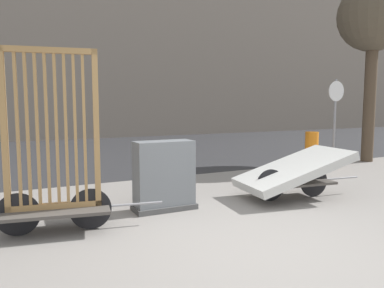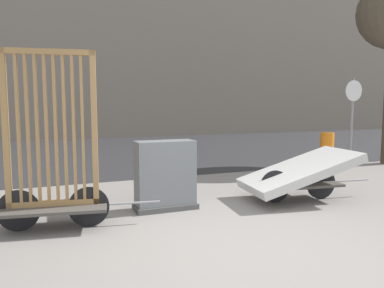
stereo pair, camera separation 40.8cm
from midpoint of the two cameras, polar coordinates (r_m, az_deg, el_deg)
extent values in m
plane|color=gray|center=(4.33, 6.39, -15.53)|extent=(60.00, 60.00, 0.00)
cube|color=#2D2D30|center=(12.82, -16.20, -1.24)|extent=(56.00, 9.94, 0.01)
cube|color=#4C4742|center=(5.08, -22.37, -9.33)|extent=(1.40, 0.87, 0.04)
cylinder|color=black|center=(5.05, -17.48, -9.45)|extent=(0.52, 0.12, 0.52)
cylinder|color=black|center=(5.15, -27.16, -9.58)|extent=(0.52, 0.12, 0.52)
cylinder|color=gray|center=(5.07, -10.84, -9.00)|extent=(0.70, 0.15, 0.03)
cube|color=#A87F4C|center=(5.06, -22.39, -8.73)|extent=(1.12, 0.26, 0.07)
cube|color=#A87F4C|center=(4.95, -23.31, 13.01)|extent=(1.12, 0.26, 0.07)
cube|color=#A87F4C|center=(5.00, -28.84, 1.79)|extent=(0.08, 0.08, 1.96)
cube|color=#A87F4C|center=(4.88, -16.71, 2.21)|extent=(0.08, 0.08, 1.96)
cube|color=#A87F4C|center=(4.97, -27.21, 1.85)|extent=(0.04, 0.05, 1.89)
cube|color=#A87F4C|center=(4.95, -25.98, 1.90)|extent=(0.04, 0.05, 1.89)
cube|color=#A87F4C|center=(4.94, -24.73, 1.95)|extent=(0.04, 0.05, 1.89)
cube|color=#A87F4C|center=(4.92, -23.47, 1.99)|extent=(0.04, 0.05, 1.89)
cube|color=#A87F4C|center=(4.91, -22.21, 2.03)|extent=(0.04, 0.05, 1.89)
cube|color=#A87F4C|center=(4.90, -20.94, 2.08)|extent=(0.04, 0.05, 1.89)
cube|color=#A87F4C|center=(4.89, -19.67, 2.12)|extent=(0.04, 0.05, 1.89)
cube|color=#A87F4C|center=(4.89, -18.39, 2.16)|extent=(0.04, 0.05, 1.89)
cube|color=#4C4742|center=(6.51, 13.38, -5.68)|extent=(1.38, 0.81, 0.04)
cylinder|color=black|center=(6.75, 16.44, -5.52)|extent=(0.52, 0.10, 0.52)
cylinder|color=black|center=(6.29, 10.09, -6.20)|extent=(0.52, 0.10, 0.52)
cylinder|color=gray|center=(7.10, 20.26, -4.92)|extent=(0.70, 0.11, 0.03)
cube|color=silver|center=(6.47, 13.43, -3.77)|extent=(1.90, 1.29, 0.66)
cube|color=#4C4C4C|center=(5.78, -6.29, -9.52)|extent=(0.94, 0.43, 0.08)
cube|color=slate|center=(5.67, -6.35, -4.81)|extent=(0.88, 0.37, 1.05)
cylinder|color=gray|center=(9.96, 16.58, -2.60)|extent=(0.06, 0.06, 0.26)
cylinder|color=orange|center=(9.90, 16.66, -0.05)|extent=(0.33, 0.33, 0.64)
cylinder|color=gray|center=(10.40, 19.85, 3.13)|extent=(0.06, 0.06, 2.24)
cylinder|color=white|center=(10.38, 20.09, 7.58)|extent=(0.52, 0.02, 0.52)
cylinder|color=#4C3D2D|center=(11.35, 24.52, 6.09)|extent=(0.32, 0.32, 3.39)
sphere|color=brown|center=(11.60, 25.04, 17.34)|extent=(1.90, 1.90, 1.90)
camera|label=1|loc=(0.20, -92.17, -0.23)|focal=35.00mm
camera|label=2|loc=(0.20, 87.83, 0.23)|focal=35.00mm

